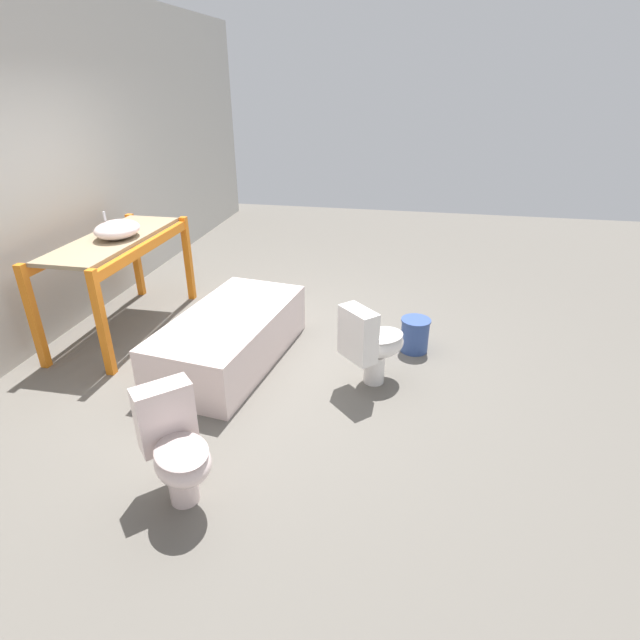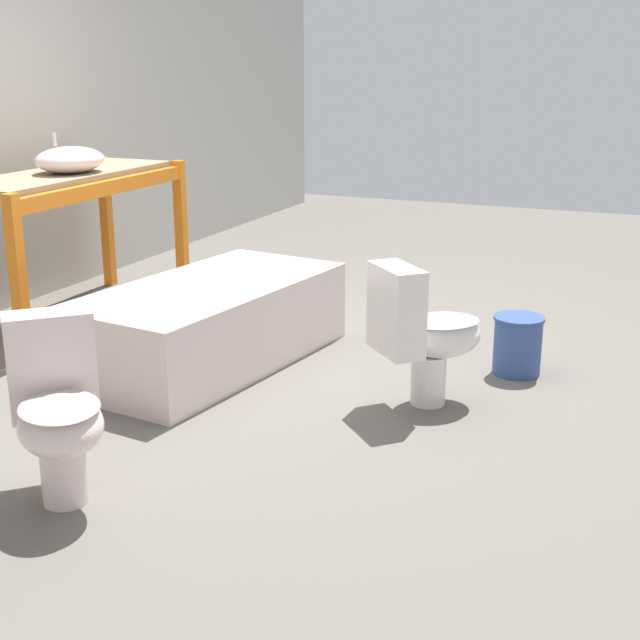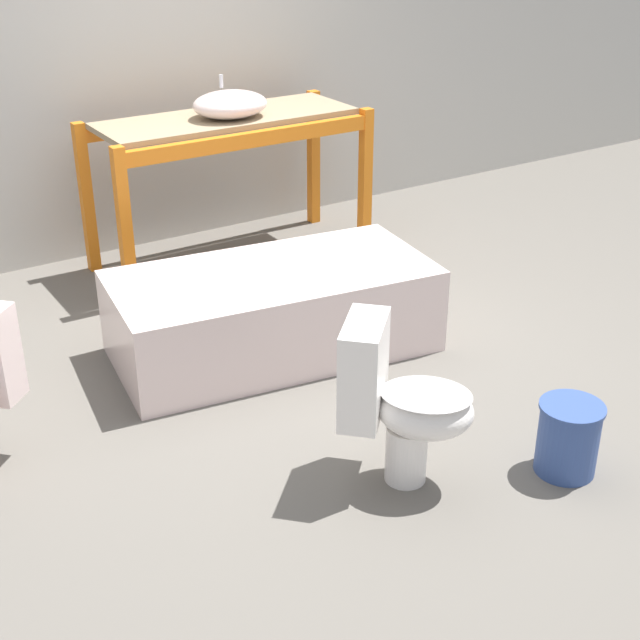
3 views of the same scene
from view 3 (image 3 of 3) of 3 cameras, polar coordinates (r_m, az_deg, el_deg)
The scene contains 7 objects.
ground_plane at distance 4.73m, azimuth -1.29°, elevation -2.48°, with size 12.00×12.00×0.00m, color #666059.
warehouse_wall_rear at distance 6.04m, azimuth -12.36°, elevation 19.29°, with size 10.80×0.08×3.20m.
shelving_rack at distance 5.77m, azimuth -5.93°, elevation 11.36°, with size 1.76×0.71×0.96m.
sink_basin at distance 5.66m, azimuth -5.78°, elevation 13.58°, with size 0.48×0.39×0.24m.
bathtub_main at distance 4.70m, azimuth -3.03°, elevation 0.95°, with size 1.76×1.02×0.46m.
toilet_near at distance 3.64m, azimuth 5.15°, elevation -5.14°, with size 0.61×0.61×0.72m.
bucket_white at distance 3.93m, azimuth 15.61°, elevation -7.21°, with size 0.28×0.28×0.32m.
Camera 3 is at (-2.15, -3.55, 2.27)m, focal length 50.00 mm.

